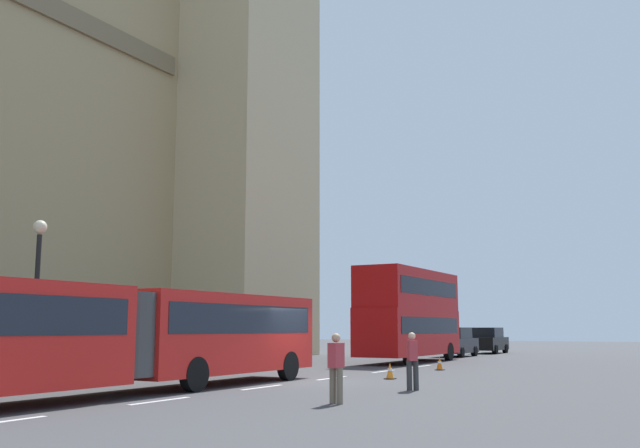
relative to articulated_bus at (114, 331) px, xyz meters
name	(u,v)px	position (x,y,z in m)	size (l,w,h in m)	color
ground_plane	(308,382)	(7.13, -1.99, -1.75)	(160.00, 160.00, 0.00)	#424244
lane_centre_marking	(262,388)	(4.30, -1.99, -1.74)	(29.80, 0.16, 0.01)	silver
articulated_bus	(114,331)	(0.00, 0.00, 0.00)	(17.52, 2.54, 2.90)	red
double_decker_bus	(410,311)	(21.63, 0.00, 0.96)	(9.36, 2.54, 4.90)	#B20F0F
sedan_lead	(455,342)	(29.95, 0.23, -0.83)	(4.40, 1.86, 1.85)	black
sedan_trailing	(489,341)	(36.85, -0.04, -0.83)	(4.40, 1.86, 1.85)	black
traffic_cone_west	(390,371)	(9.56, -4.01, -1.46)	(0.36, 0.36, 0.58)	black
traffic_cone_middle	(440,364)	(15.58, -3.76, -1.46)	(0.36, 0.36, 0.58)	black
street_lamp	(36,289)	(1.06, 4.51, 1.31)	(0.44, 0.44, 5.27)	black
pedestrian_near_cones	(336,366)	(1.25, -6.18, -0.83)	(0.42, 0.36, 1.69)	#726651
pedestrian_by_kerb	(412,359)	(5.64, -6.42, -0.83)	(0.47, 0.42, 1.69)	#333333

